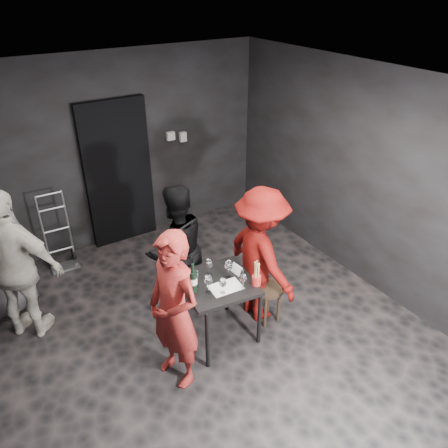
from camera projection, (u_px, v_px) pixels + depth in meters
floor at (207, 334)px, 4.91m from camera, size 4.50×5.00×0.02m
ceiling at (201, 89)px, 3.55m from camera, size 4.50×5.00×0.02m
wall_back at (114, 153)px, 6.06m from camera, size 4.50×0.04×2.70m
wall_front at (433, 428)px, 2.40m from camera, size 4.50×0.04×2.70m
wall_right at (366, 180)px, 5.27m from camera, size 0.04×5.00×2.70m
doorway at (118, 174)px, 6.16m from camera, size 0.95×0.10×2.10m
wallbox_upper at (171, 136)px, 6.36m from camera, size 0.12×0.06×0.12m
wallbox_lower at (183, 137)px, 6.48m from camera, size 0.10×0.06×0.14m
hand_truck at (61, 252)px, 5.96m from camera, size 0.37×0.32×1.09m
tasting_table at (218, 289)px, 4.56m from camera, size 0.72×0.72×0.75m
stool at (268, 293)px, 4.93m from camera, size 0.36×0.36×0.47m
server_red at (174, 305)px, 3.96m from camera, size 0.59×0.75×1.82m
woman_black at (176, 246)px, 4.97m from camera, size 0.85×0.54×1.64m
man_maroon at (261, 251)px, 4.78m from camera, size 0.54×1.14×1.75m
bystander_cream at (12, 256)px, 4.44m from camera, size 1.29×1.22×2.05m
tasting_mat at (226, 287)px, 4.43m from camera, size 0.34×0.24×0.00m
wine_glass_a at (208, 283)px, 4.31m from camera, size 0.09×0.09×0.22m
wine_glass_b at (196, 279)px, 4.39m from camera, size 0.10×0.10×0.21m
wine_glass_c at (209, 267)px, 4.56m from camera, size 0.10×0.10×0.21m
wine_glass_d at (223, 285)px, 4.30m from camera, size 0.09×0.09×0.19m
wine_glass_e at (243, 281)px, 4.38m from camera, size 0.08×0.08×0.18m
wine_glass_f at (229, 269)px, 4.52m from camera, size 0.10×0.10×0.22m
wine_bottle at (193, 281)px, 4.32m from camera, size 0.08×0.08×0.33m
breadstick_cup at (257, 274)px, 4.41m from camera, size 0.10×0.10×0.30m
reserved_card at (236, 269)px, 4.61m from camera, size 0.10×0.15×0.11m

